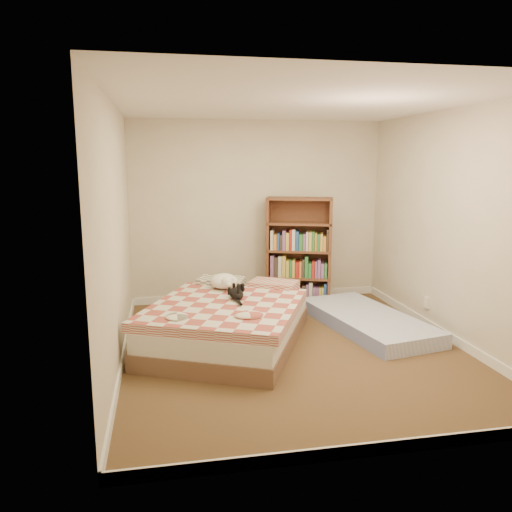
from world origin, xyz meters
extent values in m
cube|color=#4D3B21|center=(0.00, 0.00, 0.00)|extent=(3.50, 4.00, 0.01)
cube|color=white|center=(0.00, 0.00, 2.50)|extent=(3.50, 4.00, 0.01)
cube|color=beige|center=(0.00, 2.00, 1.25)|extent=(3.50, 0.01, 2.50)
cube|color=beige|center=(0.00, -2.00, 1.25)|extent=(3.50, 0.01, 2.50)
cube|color=beige|center=(-1.75, 0.00, 1.25)|extent=(0.01, 4.00, 2.50)
cube|color=beige|center=(1.75, 0.00, 1.25)|extent=(0.01, 4.00, 2.50)
cube|color=white|center=(0.00, 1.99, 0.05)|extent=(3.50, 0.02, 0.10)
cube|color=white|center=(0.00, -1.99, 0.05)|extent=(3.50, 0.02, 0.10)
cube|color=white|center=(-1.74, 0.00, 0.05)|extent=(0.02, 4.00, 0.10)
cube|color=white|center=(1.74, 0.00, 0.05)|extent=(0.02, 4.00, 0.10)
cube|color=white|center=(1.74, 0.40, 0.30)|extent=(0.03, 0.09, 0.13)
cube|color=brown|center=(-0.64, 0.29, 0.09)|extent=(2.12, 2.41, 0.18)
cube|color=silver|center=(-0.64, 0.29, 0.28)|extent=(2.07, 2.36, 0.20)
cube|color=#A7473E|center=(-0.64, 0.29, 0.43)|extent=(2.03, 2.11, 0.10)
cube|color=#6C655B|center=(-0.97, 1.04, 0.46)|extent=(0.65, 0.55, 0.15)
cube|color=#A7473E|center=(-0.31, 1.04, 0.46)|extent=(0.65, 0.55, 0.15)
cube|color=#532C1C|center=(0.09, 1.67, 0.74)|extent=(0.13, 0.29, 1.47)
cube|color=#532C1C|center=(0.93, 1.67, 0.74)|extent=(0.13, 0.29, 1.47)
cube|color=#532C1C|center=(0.51, 1.81, 0.74)|extent=(0.84, 0.30, 1.47)
cube|color=#532C1C|center=(0.51, 1.67, 0.02)|extent=(0.93, 0.56, 0.03)
cube|color=#532C1C|center=(0.51, 1.67, 0.75)|extent=(0.93, 0.56, 0.03)
cube|color=#532C1C|center=(0.51, 1.67, 1.45)|extent=(0.93, 0.56, 0.03)
cube|color=#7D8CD1|center=(1.04, 0.50, 0.08)|extent=(1.18, 1.99, 0.17)
ellipsoid|color=black|center=(-0.55, 0.35, 0.54)|extent=(0.26, 0.37, 0.11)
sphere|color=black|center=(-0.55, 0.53, 0.55)|extent=(0.13, 0.13, 0.10)
cone|color=black|center=(-0.58, 0.56, 0.59)|extent=(0.04, 0.04, 0.04)
cone|color=black|center=(-0.52, 0.56, 0.59)|extent=(0.04, 0.04, 0.04)
cylinder|color=black|center=(-0.47, 0.12, 0.51)|extent=(0.10, 0.19, 0.04)
ellipsoid|color=white|center=(-0.63, 0.82, 0.57)|extent=(0.47, 0.48, 0.17)
sphere|color=white|center=(-0.53, 0.71, 0.59)|extent=(0.19, 0.19, 0.14)
sphere|color=white|center=(-0.48, 0.66, 0.57)|extent=(0.09, 0.09, 0.06)
sphere|color=white|center=(-0.77, 0.89, 0.55)|extent=(0.11, 0.11, 0.08)
camera|label=1|loc=(-1.32, -4.82, 1.93)|focal=35.00mm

